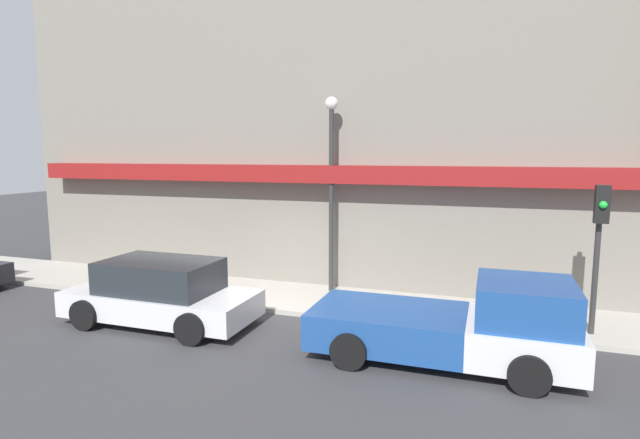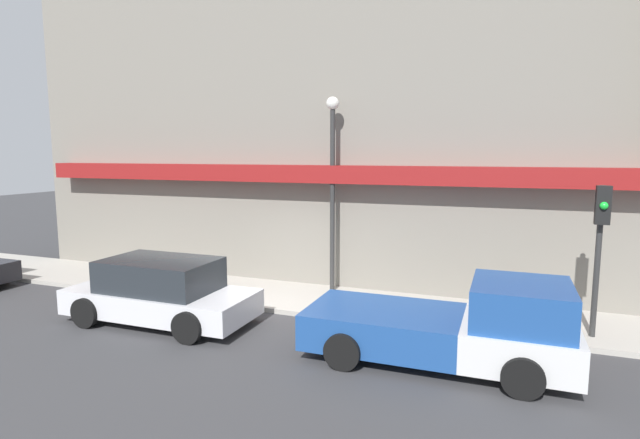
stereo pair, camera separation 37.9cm
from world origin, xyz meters
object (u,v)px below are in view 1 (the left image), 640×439
parked_car (161,293)px  street_lamp (331,171)px  traffic_light (599,232)px  fire_hydrant (202,284)px  pickup_truck (460,325)px

parked_car → street_lamp: 5.53m
street_lamp → traffic_light: bearing=-13.3°
parked_car → traffic_light: 9.89m
parked_car → fire_hydrant: 2.13m
pickup_truck → parked_car: size_ratio=1.11×
parked_car → traffic_light: size_ratio=1.40×
parked_car → street_lamp: street_lamp is taller
pickup_truck → parked_car: bearing=179.4°
parked_car → fire_hydrant: parked_car is taller
fire_hydrant → pickup_truck: bearing=-16.5°
parked_car → fire_hydrant: bearing=97.9°
pickup_truck → traffic_light: bearing=38.0°
pickup_truck → fire_hydrant: size_ratio=8.35×
fire_hydrant → street_lamp: street_lamp is taller
pickup_truck → street_lamp: bearing=135.3°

